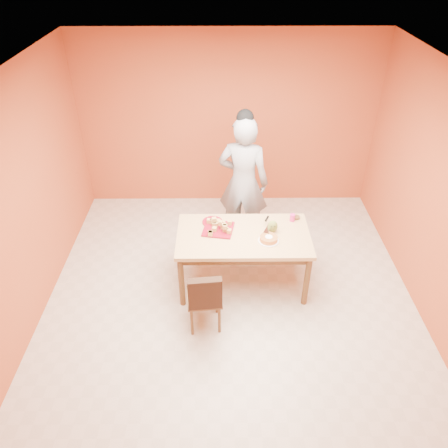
{
  "coord_description": "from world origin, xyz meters",
  "views": [
    {
      "loc": [
        -0.12,
        -3.81,
        3.85
      ],
      "look_at": [
        -0.08,
        0.3,
        1.0
      ],
      "focal_mm": 35.0,
      "sensor_mm": 36.0,
      "label": 1
    }
  ],
  "objects_px": {
    "person": "(243,183)",
    "pastry_platter": "(218,229)",
    "dining_chair": "(204,297)",
    "magenta_glass": "(292,218)",
    "sponge_cake": "(269,239)",
    "red_dinner_plate": "(213,222)",
    "checker_tin": "(296,217)",
    "dining_table": "(243,241)",
    "egg_ornament": "(273,226)"
  },
  "relations": [
    {
      "from": "red_dinner_plate",
      "to": "magenta_glass",
      "type": "relative_size",
      "value": 2.78
    },
    {
      "from": "pastry_platter",
      "to": "magenta_glass",
      "type": "height_order",
      "value": "magenta_glass"
    },
    {
      "from": "checker_tin",
      "to": "pastry_platter",
      "type": "bearing_deg",
      "value": -166.13
    },
    {
      "from": "dining_chair",
      "to": "dining_table",
      "type": "bearing_deg",
      "value": 51.46
    },
    {
      "from": "dining_table",
      "to": "dining_chair",
      "type": "relative_size",
      "value": 1.92
    },
    {
      "from": "pastry_platter",
      "to": "sponge_cake",
      "type": "xyz_separation_m",
      "value": [
        0.59,
        -0.23,
        0.03
      ]
    },
    {
      "from": "dining_table",
      "to": "magenta_glass",
      "type": "height_order",
      "value": "magenta_glass"
    },
    {
      "from": "checker_tin",
      "to": "person",
      "type": "bearing_deg",
      "value": 137.2
    },
    {
      "from": "person",
      "to": "egg_ornament",
      "type": "bearing_deg",
      "value": 123.43
    },
    {
      "from": "red_dinner_plate",
      "to": "checker_tin",
      "type": "xyz_separation_m",
      "value": [
        1.05,
        0.09,
        0.01
      ]
    },
    {
      "from": "person",
      "to": "sponge_cake",
      "type": "distance_m",
      "value": 1.11
    },
    {
      "from": "dining_chair",
      "to": "magenta_glass",
      "type": "distance_m",
      "value": 1.53
    },
    {
      "from": "dining_chair",
      "to": "magenta_glass",
      "type": "xyz_separation_m",
      "value": [
        1.08,
        1.01,
        0.38
      ]
    },
    {
      "from": "dining_table",
      "to": "egg_ornament",
      "type": "bearing_deg",
      "value": 9.25
    },
    {
      "from": "person",
      "to": "pastry_platter",
      "type": "height_order",
      "value": "person"
    },
    {
      "from": "pastry_platter",
      "to": "egg_ornament",
      "type": "height_order",
      "value": "egg_ornament"
    },
    {
      "from": "person",
      "to": "pastry_platter",
      "type": "xyz_separation_m",
      "value": [
        -0.34,
        -0.84,
        -0.17
      ]
    },
    {
      "from": "sponge_cake",
      "to": "magenta_glass",
      "type": "distance_m",
      "value": 0.54
    },
    {
      "from": "red_dinner_plate",
      "to": "dining_table",
      "type": "bearing_deg",
      "value": -34.45
    },
    {
      "from": "dining_chair",
      "to": "red_dinner_plate",
      "type": "height_order",
      "value": "dining_chair"
    },
    {
      "from": "person",
      "to": "magenta_glass",
      "type": "bearing_deg",
      "value": 145.82
    },
    {
      "from": "person",
      "to": "sponge_cake",
      "type": "relative_size",
      "value": 8.97
    },
    {
      "from": "person",
      "to": "checker_tin",
      "type": "bearing_deg",
      "value": 150.97
    },
    {
      "from": "sponge_cake",
      "to": "magenta_glass",
      "type": "xyz_separation_m",
      "value": [
        0.34,
        0.42,
        0.01
      ]
    },
    {
      "from": "person",
      "to": "red_dinner_plate",
      "type": "xyz_separation_m",
      "value": [
        -0.41,
        -0.68,
        -0.18
      ]
    },
    {
      "from": "person",
      "to": "checker_tin",
      "type": "height_order",
      "value": "person"
    },
    {
      "from": "dining_chair",
      "to": "red_dinner_plate",
      "type": "bearing_deg",
      "value": 79.05
    },
    {
      "from": "sponge_cake",
      "to": "magenta_glass",
      "type": "bearing_deg",
      "value": 51.51
    },
    {
      "from": "dining_table",
      "to": "magenta_glass",
      "type": "relative_size",
      "value": 17.29
    },
    {
      "from": "magenta_glass",
      "to": "checker_tin",
      "type": "height_order",
      "value": "magenta_glass"
    },
    {
      "from": "dining_chair",
      "to": "magenta_glass",
      "type": "bearing_deg",
      "value": 37.04
    },
    {
      "from": "magenta_glass",
      "to": "pastry_platter",
      "type": "bearing_deg",
      "value": -168.52
    },
    {
      "from": "pastry_platter",
      "to": "checker_tin",
      "type": "bearing_deg",
      "value": 13.87
    },
    {
      "from": "red_dinner_plate",
      "to": "magenta_glass",
      "type": "bearing_deg",
      "value": 1.78
    },
    {
      "from": "dining_table",
      "to": "dining_chair",
      "type": "height_order",
      "value": "dining_chair"
    },
    {
      "from": "dining_chair",
      "to": "person",
      "type": "distance_m",
      "value": 1.81
    },
    {
      "from": "egg_ornament",
      "to": "checker_tin",
      "type": "relative_size",
      "value": 1.63
    },
    {
      "from": "sponge_cake",
      "to": "dining_chair",
      "type": "bearing_deg",
      "value": -142.02
    },
    {
      "from": "dining_chair",
      "to": "pastry_platter",
      "type": "relative_size",
      "value": 2.35
    },
    {
      "from": "dining_table",
      "to": "sponge_cake",
      "type": "distance_m",
      "value": 0.34
    },
    {
      "from": "red_dinner_plate",
      "to": "magenta_glass",
      "type": "xyz_separation_m",
      "value": [
        1.0,
        0.03,
        0.04
      ]
    },
    {
      "from": "pastry_platter",
      "to": "magenta_glass",
      "type": "distance_m",
      "value": 0.95
    },
    {
      "from": "dining_table",
      "to": "person",
      "type": "bearing_deg",
      "value": 87.88
    },
    {
      "from": "dining_table",
      "to": "magenta_glass",
      "type": "distance_m",
      "value": 0.7
    },
    {
      "from": "red_dinner_plate",
      "to": "checker_tin",
      "type": "bearing_deg",
      "value": 4.65
    },
    {
      "from": "person",
      "to": "pastry_platter",
      "type": "relative_size",
      "value": 5.34
    },
    {
      "from": "dining_chair",
      "to": "sponge_cake",
      "type": "height_order",
      "value": "dining_chair"
    },
    {
      "from": "dining_table",
      "to": "person",
      "type": "distance_m",
      "value": 0.98
    },
    {
      "from": "red_dinner_plate",
      "to": "sponge_cake",
      "type": "bearing_deg",
      "value": -30.52
    },
    {
      "from": "person",
      "to": "magenta_glass",
      "type": "relative_size",
      "value": 20.38
    }
  ]
}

